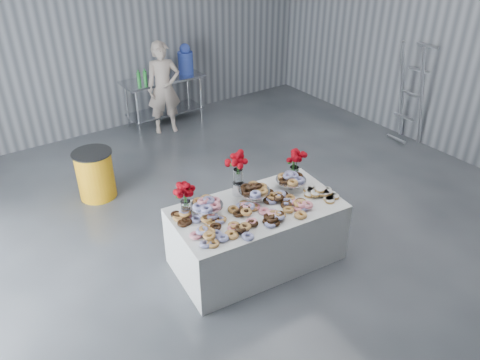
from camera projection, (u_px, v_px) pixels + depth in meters
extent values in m
plane|color=#33353A|center=(270.00, 246.00, 5.81)|extent=(9.00, 9.00, 0.00)
cube|color=gray|center=(111.00, 16.00, 7.95)|extent=(8.00, 0.04, 4.00)
cube|color=silver|center=(257.00, 234.00, 5.41)|extent=(1.99, 1.19, 0.75)
cube|color=silver|center=(162.00, 79.00, 8.57)|extent=(1.50, 0.60, 0.04)
cube|color=silver|center=(165.00, 111.00, 8.90)|extent=(1.40, 0.55, 0.03)
cylinder|color=silver|center=(138.00, 114.00, 8.31)|extent=(0.04, 0.04, 0.86)
cylinder|color=silver|center=(201.00, 99.00, 8.95)|extent=(0.04, 0.04, 0.86)
cylinder|color=silver|center=(127.00, 106.00, 8.66)|extent=(0.04, 0.04, 0.86)
cylinder|color=silver|center=(188.00, 91.00, 9.30)|extent=(0.04, 0.04, 0.86)
cylinder|color=silver|center=(207.00, 210.00, 5.07)|extent=(0.06, 0.06, 0.12)
cylinder|color=silver|center=(207.00, 205.00, 5.04)|extent=(0.36, 0.36, 0.01)
cylinder|color=silver|center=(254.00, 195.00, 5.32)|extent=(0.06, 0.06, 0.12)
cylinder|color=silver|center=(254.00, 191.00, 5.29)|extent=(0.36, 0.36, 0.01)
cylinder|color=silver|center=(291.00, 184.00, 5.53)|extent=(0.06, 0.06, 0.12)
cylinder|color=silver|center=(291.00, 180.00, 5.50)|extent=(0.36, 0.36, 0.01)
cylinder|color=white|center=(186.00, 208.00, 5.05)|extent=(0.11, 0.11, 0.18)
cylinder|color=#1E5919|center=(185.00, 198.00, 4.98)|extent=(0.04, 0.04, 0.18)
cylinder|color=white|center=(294.00, 174.00, 5.69)|extent=(0.11, 0.11, 0.18)
cylinder|color=#1E5919|center=(295.00, 164.00, 5.62)|extent=(0.04, 0.04, 0.18)
cylinder|color=silver|center=(238.00, 189.00, 5.42)|extent=(0.14, 0.14, 0.15)
cylinder|color=white|center=(238.00, 176.00, 5.34)|extent=(0.11, 0.11, 0.18)
cylinder|color=#1E5919|center=(238.00, 166.00, 5.27)|extent=(0.04, 0.04, 0.18)
cylinder|color=#4464E8|center=(186.00, 63.00, 8.71)|extent=(0.28, 0.28, 0.40)
sphere|color=#4464E8|center=(185.00, 49.00, 8.57)|extent=(0.20, 0.20, 0.20)
imported|color=#CC8C93|center=(164.00, 88.00, 8.32)|extent=(0.69, 0.54, 1.65)
cylinder|color=#F6A314|center=(95.00, 175.00, 6.63)|extent=(0.51, 0.51, 0.69)
cylinder|color=black|center=(91.00, 153.00, 6.45)|extent=(0.55, 0.55, 0.02)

